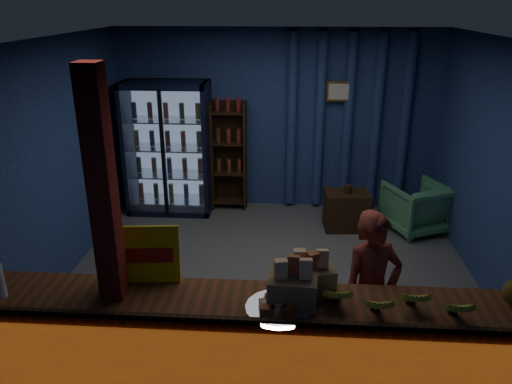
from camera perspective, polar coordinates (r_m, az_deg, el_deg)
ground at (r=5.73m, az=1.63°, el=-9.76°), size 4.60×4.60×0.00m
room_walls at (r=5.11m, az=1.81°, el=5.51°), size 4.60×4.60×4.60m
counter at (r=3.90m, az=0.39°, el=-18.22°), size 4.40×0.57×0.99m
support_post at (r=3.65m, az=-16.36°, el=-6.61°), size 0.16×0.16×2.60m
beverage_cooler at (r=7.33m, az=-9.85°, el=4.94°), size 1.20×0.62×1.90m
bottle_shelf at (r=7.35m, az=-3.06°, el=4.14°), size 0.50×0.28×1.60m
curtain_folds at (r=7.29m, az=10.45°, el=7.79°), size 1.74×0.14×2.50m
framed_picture at (r=7.14m, az=9.51°, el=11.26°), size 0.36×0.04×0.28m
shopkeeper at (r=4.23m, az=12.99°, el=-11.31°), size 0.61×0.51×1.43m
green_chair at (r=7.04m, az=17.82°, el=-1.67°), size 0.94×0.95×0.67m
side_table at (r=6.90m, az=10.25°, el=-2.06°), size 0.61×0.46×0.63m
yellow_sign at (r=3.84m, az=-12.81°, el=-6.98°), size 0.56×0.17×0.44m
snack_box_left at (r=3.54m, az=4.23°, el=-10.82°), size 0.35×0.30×0.36m
snack_box_centre at (r=3.69m, az=6.23°, el=-9.64°), size 0.37×0.33×0.34m
pastry_tray at (r=3.52m, az=2.60°, el=-12.95°), size 0.46×0.46×0.08m
banana_bunches at (r=3.61m, az=15.61°, el=-11.83°), size 1.01×0.29×0.16m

